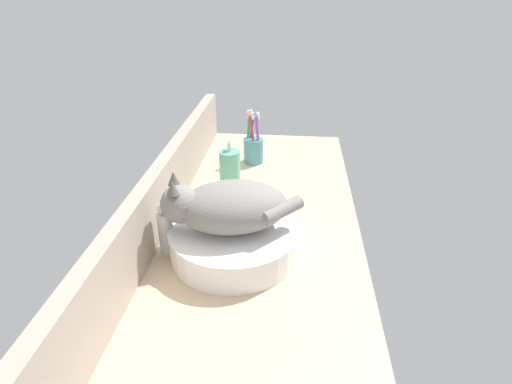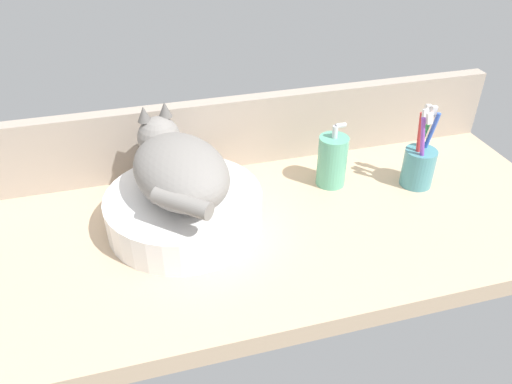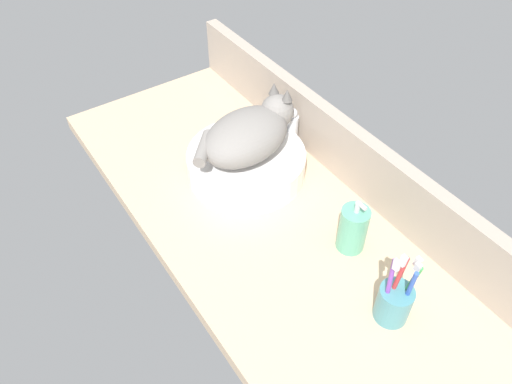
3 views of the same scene
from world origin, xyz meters
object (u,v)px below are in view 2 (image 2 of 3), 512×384
at_px(soap_dispenser, 332,161).
at_px(toothbrush_cup, 419,165).
at_px(sink_basin, 185,210).
at_px(faucet, 166,158).
at_px(cat, 178,166).

relative_size(soap_dispenser, toothbrush_cup, 0.80).
bearing_deg(sink_basin, soap_dispenser, 10.37).
xyz_separation_m(sink_basin, soap_dispenser, (0.34, 0.06, 0.02)).
xyz_separation_m(sink_basin, toothbrush_cup, (0.53, 0.01, 0.01)).
relative_size(sink_basin, faucet, 2.28).
height_order(sink_basin, toothbrush_cup, toothbrush_cup).
xyz_separation_m(sink_basin, faucet, (-0.02, 0.15, 0.04)).
bearing_deg(faucet, sink_basin, -83.90).
height_order(cat, toothbrush_cup, cat).
relative_size(faucet, toothbrush_cup, 0.73).
bearing_deg(soap_dispenser, cat, -171.87).
xyz_separation_m(cat, faucet, (-0.01, 0.14, -0.06)).
distance_m(cat, soap_dispenser, 0.36).
relative_size(cat, soap_dispenser, 2.14).
bearing_deg(toothbrush_cup, faucet, 165.43).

